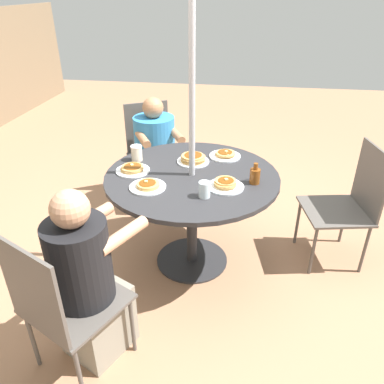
{
  "coord_description": "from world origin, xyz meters",
  "views": [
    {
      "loc": [
        -2.33,
        -0.35,
        1.93
      ],
      "look_at": [
        0.0,
        0.0,
        0.62
      ],
      "focal_mm": 35.0,
      "sensor_mm": 36.0,
      "label": 1
    }
  ],
  "objects_px": {
    "diner_north": "(88,284)",
    "diner_south": "(156,159)",
    "patio_chair_north": "(60,302)",
    "patio_chair_south": "(151,147)",
    "pancake_plate_e": "(148,186)",
    "pancake_plate_c": "(133,169)",
    "pancake_plate_d": "(225,184)",
    "drinking_glass_a": "(204,190)",
    "pancake_plate_a": "(193,159)",
    "syrup_bottle": "(255,175)",
    "coffee_cup": "(137,153)",
    "pancake_plate_b": "(225,155)",
    "patio_chair_east": "(350,200)",
    "patio_table": "(192,188)"
  },
  "relations": [
    {
      "from": "pancake_plate_a",
      "to": "pancake_plate_e",
      "type": "relative_size",
      "value": 1.0
    },
    {
      "from": "patio_chair_south",
      "to": "drinking_glass_a",
      "type": "distance_m",
      "value": 1.53
    },
    {
      "from": "patio_table",
      "to": "pancake_plate_b",
      "type": "xyz_separation_m",
      "value": [
        0.34,
        -0.21,
        0.13
      ]
    },
    {
      "from": "diner_north",
      "to": "pancake_plate_e",
      "type": "xyz_separation_m",
      "value": [
        0.66,
        -0.18,
        0.28
      ]
    },
    {
      "from": "pancake_plate_b",
      "to": "coffee_cup",
      "type": "xyz_separation_m",
      "value": [
        -0.16,
        0.65,
        0.04
      ]
    },
    {
      "from": "pancake_plate_e",
      "to": "syrup_bottle",
      "type": "distance_m",
      "value": 0.71
    },
    {
      "from": "patio_chair_east",
      "to": "syrup_bottle",
      "type": "relative_size",
      "value": 6.45
    },
    {
      "from": "pancake_plate_c",
      "to": "pancake_plate_e",
      "type": "xyz_separation_m",
      "value": [
        -0.22,
        -0.17,
        -0.0
      ]
    },
    {
      "from": "patio_table",
      "to": "coffee_cup",
      "type": "height_order",
      "value": "coffee_cup"
    },
    {
      "from": "pancake_plate_b",
      "to": "pancake_plate_e",
      "type": "bearing_deg",
      "value": 141.35
    },
    {
      "from": "pancake_plate_c",
      "to": "pancake_plate_e",
      "type": "relative_size",
      "value": 1.0
    },
    {
      "from": "diner_north",
      "to": "pancake_plate_d",
      "type": "bearing_deg",
      "value": 73.33
    },
    {
      "from": "syrup_bottle",
      "to": "coffee_cup",
      "type": "xyz_separation_m",
      "value": [
        0.25,
        0.88,
        0.0
      ]
    },
    {
      "from": "patio_chair_south",
      "to": "coffee_cup",
      "type": "bearing_deg",
      "value": 69.22
    },
    {
      "from": "pancake_plate_c",
      "to": "syrup_bottle",
      "type": "distance_m",
      "value": 0.86
    },
    {
      "from": "pancake_plate_a",
      "to": "pancake_plate_b",
      "type": "bearing_deg",
      "value": -59.03
    },
    {
      "from": "patio_chair_north",
      "to": "pancake_plate_b",
      "type": "relative_size",
      "value": 3.89
    },
    {
      "from": "patio_table",
      "to": "pancake_plate_e",
      "type": "xyz_separation_m",
      "value": [
        -0.24,
        0.26,
        0.12
      ]
    },
    {
      "from": "diner_north",
      "to": "pancake_plate_b",
      "type": "height_order",
      "value": "diner_north"
    },
    {
      "from": "pancake_plate_d",
      "to": "drinking_glass_a",
      "type": "xyz_separation_m",
      "value": [
        -0.14,
        0.12,
        0.03
      ]
    },
    {
      "from": "patio_chair_north",
      "to": "patio_table",
      "type": "bearing_deg",
      "value": 90.0
    },
    {
      "from": "pancake_plate_d",
      "to": "pancake_plate_e",
      "type": "height_order",
      "value": "pancake_plate_d"
    },
    {
      "from": "drinking_glass_a",
      "to": "pancake_plate_d",
      "type": "bearing_deg",
      "value": -40.31
    },
    {
      "from": "diner_north",
      "to": "pancake_plate_b",
      "type": "bearing_deg",
      "value": 88.61
    },
    {
      "from": "diner_north",
      "to": "diner_south",
      "type": "relative_size",
      "value": 1.04
    },
    {
      "from": "pancake_plate_b",
      "to": "coffee_cup",
      "type": "bearing_deg",
      "value": 104.11
    },
    {
      "from": "pancake_plate_d",
      "to": "pancake_plate_e",
      "type": "xyz_separation_m",
      "value": [
        -0.08,
        0.5,
        -0.01
      ]
    },
    {
      "from": "pancake_plate_a",
      "to": "pancake_plate_d",
      "type": "distance_m",
      "value": 0.45
    },
    {
      "from": "patio_chair_south",
      "to": "diner_north",
      "type": "bearing_deg",
      "value": 65.07
    },
    {
      "from": "diner_south",
      "to": "syrup_bottle",
      "type": "bearing_deg",
      "value": 105.48
    },
    {
      "from": "patio_chair_north",
      "to": "patio_chair_south",
      "type": "height_order",
      "value": "same"
    },
    {
      "from": "pancake_plate_b",
      "to": "pancake_plate_d",
      "type": "height_order",
      "value": "pancake_plate_d"
    },
    {
      "from": "patio_chair_east",
      "to": "pancake_plate_e",
      "type": "xyz_separation_m",
      "value": [
        -0.46,
        1.41,
        0.26
      ]
    },
    {
      "from": "patio_table",
      "to": "pancake_plate_b",
      "type": "distance_m",
      "value": 0.42
    },
    {
      "from": "patio_chair_north",
      "to": "diner_south",
      "type": "height_order",
      "value": "diner_south"
    },
    {
      "from": "patio_chair_north",
      "to": "diner_north",
      "type": "height_order",
      "value": "diner_north"
    },
    {
      "from": "patio_table",
      "to": "diner_north",
      "type": "height_order",
      "value": "diner_north"
    },
    {
      "from": "diner_south",
      "to": "pancake_plate_c",
      "type": "xyz_separation_m",
      "value": [
        -0.88,
        -0.05,
        0.31
      ]
    },
    {
      "from": "pancake_plate_d",
      "to": "coffee_cup",
      "type": "xyz_separation_m",
      "value": [
        0.33,
        0.69,
        0.04
      ]
    },
    {
      "from": "patio_chair_north",
      "to": "patio_chair_south",
      "type": "relative_size",
      "value": 1.0
    },
    {
      "from": "patio_chair_south",
      "to": "pancake_plate_d",
      "type": "relative_size",
      "value": 3.89
    },
    {
      "from": "patio_chair_north",
      "to": "pancake_plate_e",
      "type": "xyz_separation_m",
      "value": [
        0.82,
        -0.26,
        0.26
      ]
    },
    {
      "from": "syrup_bottle",
      "to": "diner_north",
      "type": "bearing_deg",
      "value": 133.42
    },
    {
      "from": "drinking_glass_a",
      "to": "pancake_plate_a",
      "type": "bearing_deg",
      "value": 16.1
    },
    {
      "from": "syrup_bottle",
      "to": "patio_chair_east",
      "type": "bearing_deg",
      "value": -67.97
    },
    {
      "from": "pancake_plate_a",
      "to": "patio_table",
      "type": "bearing_deg",
      "value": -173.72
    },
    {
      "from": "pancake_plate_e",
      "to": "syrup_bottle",
      "type": "xyz_separation_m",
      "value": [
        0.17,
        -0.69,
        0.04
      ]
    },
    {
      "from": "patio_chair_north",
      "to": "pancake_plate_c",
      "type": "height_order",
      "value": "patio_chair_north"
    },
    {
      "from": "diner_north",
      "to": "diner_south",
      "type": "distance_m",
      "value": 1.76
    },
    {
      "from": "diner_north",
      "to": "pancake_plate_e",
      "type": "height_order",
      "value": "diner_north"
    }
  ]
}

